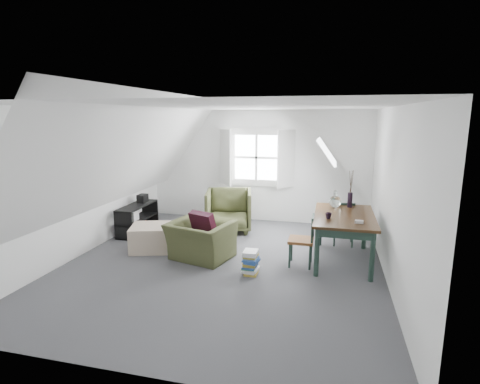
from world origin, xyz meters
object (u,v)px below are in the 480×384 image
(armchair_near, at_px, (201,258))
(dining_table, at_px, (344,221))
(magazine_stack, at_px, (251,262))
(ottoman, at_px, (151,237))
(dining_chair_far, at_px, (344,222))
(dining_chair_near, at_px, (303,239))
(media_shelf, at_px, (137,220))
(armchair_far, at_px, (229,230))

(armchair_near, distance_m, dining_table, 2.45)
(armchair_near, height_order, magazine_stack, magazine_stack)
(armchair_near, xyz_separation_m, ottoman, (-1.02, 0.20, 0.22))
(dining_table, distance_m, dining_chair_far, 0.87)
(dining_table, bearing_deg, dining_chair_far, 90.93)
(dining_chair_near, relative_size, media_shelf, 0.74)
(ottoman, relative_size, dining_table, 0.42)
(ottoman, height_order, dining_chair_near, dining_chair_near)
(armchair_far, bearing_deg, dining_chair_far, -22.51)
(media_shelf, distance_m, magazine_stack, 3.08)
(ottoman, height_order, dining_table, dining_table)
(dining_table, bearing_deg, dining_chair_near, -148.37)
(dining_chair_far, bearing_deg, armchair_far, -25.95)
(dining_table, distance_m, media_shelf, 4.15)
(dining_table, xyz_separation_m, media_shelf, (-4.08, 0.59, -0.43))
(ottoman, relative_size, dining_chair_near, 0.80)
(armchair_far, distance_m, ottoman, 1.82)
(dining_chair_far, relative_size, media_shelf, 0.74)
(armchair_far, height_order, media_shelf, media_shelf)
(dining_table, distance_m, dining_chair_near, 0.75)
(dining_table, bearing_deg, armchair_near, -165.74)
(media_shelf, bearing_deg, armchair_near, -27.12)
(armchair_near, xyz_separation_m, media_shelf, (-1.77, 1.05, 0.26))
(armchair_near, relative_size, armchair_far, 1.03)
(armchair_near, distance_m, media_shelf, 2.07)
(magazine_stack, bearing_deg, dining_chair_far, 50.56)
(armchair_far, height_order, dining_table, dining_table)
(dining_chair_far, distance_m, media_shelf, 4.12)
(dining_table, distance_m, magazine_stack, 1.69)
(armchair_near, relative_size, dining_chair_near, 1.18)
(dining_table, height_order, media_shelf, dining_table)
(dining_chair_far, relative_size, magazine_stack, 2.33)
(media_shelf, bearing_deg, dining_chair_near, -11.59)
(armchair_far, height_order, magazine_stack, armchair_far)
(armchair_far, xyz_separation_m, magazine_stack, (0.92, -2.08, 0.18))
(media_shelf, bearing_deg, magazine_stack, -24.72)
(dining_table, bearing_deg, ottoman, -172.53)
(armchair_far, distance_m, media_shelf, 1.92)
(dining_chair_near, bearing_deg, armchair_far, -144.68)
(dining_table, height_order, dining_chair_far, dining_chair_far)
(ottoman, relative_size, magazine_stack, 1.85)
(ottoman, height_order, magazine_stack, ottoman)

